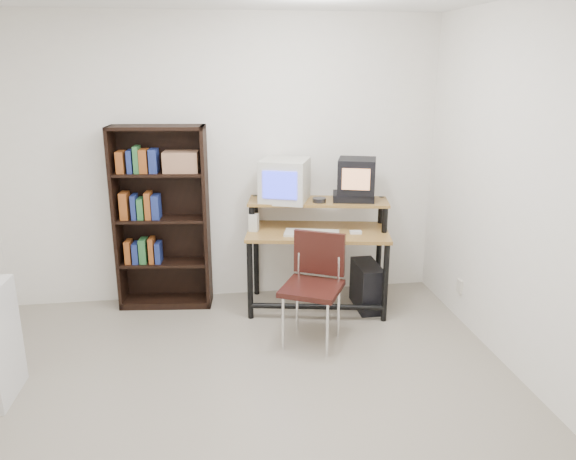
{
  "coord_description": "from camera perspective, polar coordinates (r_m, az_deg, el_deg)",
  "views": [
    {
      "loc": [
        -0.15,
        -3.12,
        2.17
      ],
      "look_at": [
        0.47,
        1.1,
        0.89
      ],
      "focal_mm": 35.0,
      "sensor_mm": 36.0,
      "label": 1
    }
  ],
  "objects": [
    {
      "name": "computer_desk",
      "position": [
        5.03,
        3.04,
        -0.43
      ],
      "size": [
        1.34,
        0.85,
        0.98
      ],
      "rotation": [
        0.0,
        0.0,
        -0.19
      ],
      "color": "olive",
      "rests_on": "floor"
    },
    {
      "name": "bookshelf",
      "position": [
        5.16,
        -12.68,
        1.47
      ],
      "size": [
        0.85,
        0.37,
        1.65
      ],
      "rotation": [
        0.0,
        0.0,
        -0.11
      ],
      "color": "black",
      "rests_on": "floor"
    },
    {
      "name": "keyboard",
      "position": [
        4.88,
        2.42,
        -0.41
      ],
      "size": [
        0.51,
        0.32,
        0.03
      ],
      "primitive_type": "cube",
      "rotation": [
        0.0,
        0.0,
        -0.26
      ],
      "color": "beige",
      "rests_on": "computer_desk"
    },
    {
      "name": "back_wall",
      "position": [
        5.19,
        -6.64,
        6.91
      ],
      "size": [
        4.0,
        0.01,
        2.6
      ],
      "primitive_type": "cube",
      "color": "white",
      "rests_on": "floor"
    },
    {
      "name": "mousepad",
      "position": [
        4.94,
        6.99,
        -0.49
      ],
      "size": [
        0.23,
        0.19,
        0.01
      ],
      "primitive_type": "cube",
      "rotation": [
        0.0,
        0.0,
        -0.07
      ],
      "color": "black",
      "rests_on": "computer_desk"
    },
    {
      "name": "school_chair",
      "position": [
        4.46,
        2.72,
        -4.75
      ],
      "size": [
        0.59,
        0.59,
        0.88
      ],
      "rotation": [
        0.0,
        0.0,
        -0.48
      ],
      "color": "black",
      "rests_on": "floor"
    },
    {
      "name": "mouse",
      "position": [
        4.94,
        6.88,
        -0.27
      ],
      "size": [
        0.11,
        0.07,
        0.03
      ],
      "primitive_type": "cube",
      "rotation": [
        0.0,
        0.0,
        -0.09
      ],
      "color": "white",
      "rests_on": "mousepad"
    },
    {
      "name": "floor",
      "position": [
        3.8,
        -4.83,
        -18.28
      ],
      "size": [
        4.0,
        4.0,
        0.01
      ],
      "primitive_type": "cube",
      "color": "#9F9583",
      "rests_on": "ground"
    },
    {
      "name": "crt_tv",
      "position": [
        5.05,
        7.0,
        5.49
      ],
      "size": [
        0.4,
        0.4,
        0.31
      ],
      "rotation": [
        0.0,
        0.0,
        -0.31
      ],
      "color": "black",
      "rests_on": "vcr"
    },
    {
      "name": "right_wall",
      "position": [
        3.89,
        25.55,
        2.08
      ],
      "size": [
        0.01,
        4.0,
        2.6
      ],
      "primitive_type": "cube",
      "color": "white",
      "rests_on": "floor"
    },
    {
      "name": "wall_outlet",
      "position": [
        5.13,
        17.04,
        -5.5
      ],
      "size": [
        0.02,
        0.08,
        0.12
      ],
      "primitive_type": "cube",
      "color": "beige",
      "rests_on": "right_wall"
    },
    {
      "name": "desk_speaker",
      "position": [
        4.97,
        -3.5,
        0.69
      ],
      "size": [
        0.1,
        0.1,
        0.17
      ],
      "primitive_type": "cube",
      "rotation": [
        0.0,
        0.0,
        -0.34
      ],
      "color": "beige",
      "rests_on": "computer_desk"
    },
    {
      "name": "cd_spindle",
      "position": [
        4.98,
        3.19,
        2.98
      ],
      "size": [
        0.15,
        0.15,
        0.05
      ],
      "primitive_type": "cylinder",
      "rotation": [
        0.0,
        0.0,
        -0.27
      ],
      "color": "#26262B",
      "rests_on": "computer_desk"
    },
    {
      "name": "pc_tower",
      "position": [
        5.2,
        7.99,
        -5.63
      ],
      "size": [
        0.2,
        0.45,
        0.42
      ],
      "primitive_type": "cube",
      "rotation": [
        0.0,
        0.0,
        0.0
      ],
      "color": "black",
      "rests_on": "floor"
    },
    {
      "name": "crt_monitor",
      "position": [
        5.01,
        -0.34,
        5.05
      ],
      "size": [
        0.51,
        0.51,
        0.38
      ],
      "rotation": [
        0.0,
        0.0,
        -0.36
      ],
      "color": "beige",
      "rests_on": "computer_desk"
    },
    {
      "name": "front_wall",
      "position": [
        1.42,
        -0.5,
        -20.99
      ],
      "size": [
        4.0,
        0.01,
        2.6
      ],
      "primitive_type": "cube",
      "color": "white",
      "rests_on": "floor"
    },
    {
      "name": "vcr",
      "position": [
        5.06,
        6.63,
        3.32
      ],
      "size": [
        0.41,
        0.33,
        0.08
      ],
      "primitive_type": "cube",
      "rotation": [
        0.0,
        0.0,
        -0.22
      ],
      "color": "black",
      "rests_on": "computer_desk"
    }
  ]
}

